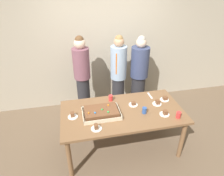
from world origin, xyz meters
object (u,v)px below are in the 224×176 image
person_green_shirt_behind (139,74)px  plated_slice_far_left (133,104)px  sheet_cake (101,112)px  plated_slice_far_right (157,103)px  party_table (122,115)px  drink_cup_middle (144,110)px  plated_slice_center_back (165,113)px  person_striped_tie_right (82,77)px  plated_slice_near_left (165,99)px  drink_cup_far_end (111,98)px  person_serving_front (118,75)px  plated_slice_near_right (96,128)px  plated_slice_center_front (73,116)px  cake_server_utensil (150,96)px  drink_cup_nearest (179,115)px

person_green_shirt_behind → plated_slice_far_left: bearing=18.2°
sheet_cake → plated_slice_far_right: size_ratio=3.80×
party_table → person_green_shirt_behind: 1.23m
sheet_cake → drink_cup_middle: (0.66, -0.10, 0.00)m
plated_slice_center_back → person_striped_tie_right: 1.72m
party_table → drink_cup_middle: (0.32, -0.12, 0.13)m
plated_slice_near_left → drink_cup_far_end: drink_cup_far_end is taller
plated_slice_center_back → person_serving_front: bearing=109.5°
plated_slice_near_right → plated_slice_far_left: plated_slice_near_right is taller
plated_slice_near_left → plated_slice_far_right: size_ratio=1.00×
party_table → drink_cup_far_end: 0.38m
plated_slice_center_back → drink_cup_far_end: drink_cup_far_end is taller
plated_slice_far_left → plated_slice_center_front: bearing=-173.8°
plated_slice_center_front → person_green_shirt_behind: size_ratio=0.09×
sheet_cake → drink_cup_middle: bearing=-8.2°
party_table → plated_slice_far_left: plated_slice_far_left is taller
plated_slice_center_front → person_striped_tie_right: bearing=77.1°
plated_slice_near_right → cake_server_utensil: 1.24m
person_striped_tie_right → plated_slice_far_right: bearing=39.1°
plated_slice_near_left → person_green_shirt_behind: 0.91m
person_striped_tie_right → party_table: bearing=16.7°
party_table → drink_cup_far_end: (-0.12, 0.33, 0.13)m
plated_slice_near_right → plated_slice_center_back: plated_slice_near_right is taller
drink_cup_nearest → drink_cup_far_end: (-0.89, 0.67, 0.00)m
plated_slice_center_back → person_green_shirt_behind: person_green_shirt_behind is taller
party_table → plated_slice_near_right: size_ratio=12.71×
party_table → plated_slice_center_front: 0.78m
party_table → person_serving_front: 1.04m
drink_cup_nearest → plated_slice_center_front: bearing=167.3°
plated_slice_center_back → person_serving_front: person_serving_front is taller
drink_cup_nearest → person_green_shirt_behind: person_green_shirt_behind is taller
plated_slice_near_right → drink_cup_middle: size_ratio=1.50×
cake_server_utensil → sheet_cake: bearing=-158.9°
plated_slice_near_left → person_striped_tie_right: size_ratio=0.09×
plated_slice_near_right → drink_cup_nearest: (1.23, -0.01, 0.03)m
person_striped_tie_right → drink_cup_middle: bearing=25.8°
drink_cup_nearest → cake_server_utensil: size_ratio=0.50×
sheet_cake → drink_cup_far_end: sheet_cake is taller
sheet_cake → plated_slice_far_left: bearing=14.8°
drink_cup_far_end → plated_slice_near_left: bearing=-11.1°
sheet_cake → person_serving_front: (0.52, 1.02, 0.08)m
plated_slice_far_right → plated_slice_center_back: size_ratio=1.00×
drink_cup_far_end → plated_slice_far_right: bearing=-20.3°
plated_slice_far_left → person_striped_tie_right: bearing=128.6°
plated_slice_near_right → person_green_shirt_behind: person_green_shirt_behind is taller
drink_cup_far_end → cake_server_utensil: drink_cup_far_end is taller
plated_slice_near_left → drink_cup_nearest: bearing=-91.7°
plated_slice_far_left → drink_cup_far_end: 0.40m
plated_slice_far_left → plated_slice_center_back: size_ratio=1.00×
person_serving_front → plated_slice_far_right: bearing=51.7°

